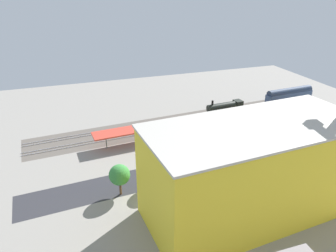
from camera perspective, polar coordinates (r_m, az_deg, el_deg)
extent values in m
plane|color=gray|center=(85.06, 7.11, -4.67)|extent=(149.92, 149.92, 0.00)
cube|color=#5B544C|center=(101.80, 2.14, 0.63)|extent=(94.42, 20.06, 0.01)
cube|color=#2D2D33|center=(81.18, 8.66, -6.31)|extent=(94.10, 15.66, 0.01)
cube|color=#9E9EA8|center=(104.66, 1.47, 1.43)|extent=(93.47, 6.80, 0.12)
cube|color=#9E9EA8|center=(103.42, 1.75, 1.14)|extent=(93.47, 6.80, 0.12)
cube|color=#9E9EA8|center=(100.04, 2.55, 0.28)|extent=(93.47, 6.80, 0.12)
cube|color=#9E9EA8|center=(98.83, 2.85, -0.04)|extent=(93.47, 6.80, 0.12)
cube|color=#C63D2D|center=(96.43, 6.95, 1.65)|extent=(68.65, 10.06, 0.38)
cylinder|color=slate|center=(114.93, 20.39, 2.94)|extent=(0.30, 0.30, 3.83)
cylinder|color=slate|center=(105.35, 14.20, 1.84)|extent=(0.30, 0.30, 3.83)
cylinder|color=slate|center=(97.27, 6.89, 0.51)|extent=(0.30, 0.30, 3.83)
cylinder|color=slate|center=(91.10, -1.57, -1.04)|extent=(0.30, 0.30, 3.83)
cylinder|color=slate|center=(87.24, -11.02, -2.74)|extent=(0.30, 0.30, 3.83)
cube|color=black|center=(111.16, 10.39, 2.62)|extent=(14.50, 3.50, 1.00)
cylinder|color=black|center=(109.80, 9.88, 3.43)|extent=(11.90, 3.59, 2.76)
cube|color=black|center=(113.12, 12.38, 3.60)|extent=(2.82, 3.14, 3.80)
cylinder|color=black|center=(106.86, 7.98, 4.16)|extent=(0.70, 0.70, 1.40)
cube|color=black|center=(125.22, 20.68, 3.83)|extent=(17.51, 3.56, 0.60)
cube|color=#384C72|center=(124.50, 20.83, 4.80)|extent=(19.47, 4.27, 3.90)
cylinder|color=#273550|center=(123.84, 20.98, 5.75)|extent=(18.70, 4.22, 2.90)
cube|color=black|center=(90.18, 15.54, -3.55)|extent=(3.61, 1.87, 0.30)
cube|color=silver|center=(89.93, 15.58, -3.24)|extent=(4.29, 1.97, 0.80)
cube|color=#1E2328|center=(89.63, 15.63, -2.86)|extent=(2.43, 1.68, 0.53)
cube|color=black|center=(87.13, 12.01, -4.19)|extent=(3.67, 1.89, 0.30)
cube|color=silver|center=(86.85, 12.04, -3.84)|extent=(4.37, 1.99, 0.90)
cube|color=#1E2328|center=(86.50, 12.09, -3.40)|extent=(2.46, 1.71, 0.60)
cube|color=black|center=(84.20, 7.93, -4.93)|extent=(3.65, 1.89, 0.30)
cube|color=navy|center=(83.94, 7.95, -4.61)|extent=(4.34, 1.99, 0.78)
cube|color=#1E2328|center=(83.62, 7.97, -4.21)|extent=(2.45, 1.70, 0.53)
cube|color=black|center=(81.59, 4.29, -5.78)|extent=(3.73, 1.96, 0.30)
cube|color=silver|center=(81.31, 4.31, -5.44)|extent=(4.42, 2.07, 0.81)
cube|color=#1E2328|center=(80.98, 4.32, -5.02)|extent=(2.51, 1.75, 0.54)
cube|color=black|center=(79.87, -0.30, -6.42)|extent=(3.74, 2.12, 0.30)
cube|color=black|center=(79.57, -0.30, -6.06)|extent=(4.43, 2.26, 0.89)
cube|color=#1E2328|center=(79.18, -0.30, -5.58)|extent=(2.54, 1.85, 0.64)
cube|color=yellow|center=(61.76, 15.00, -7.82)|extent=(41.10, 20.13, 18.10)
cube|color=#B7B2A8|center=(57.48, 15.99, 0.01)|extent=(41.74, 20.78, 0.40)
cube|color=gray|center=(83.78, 27.93, -7.67)|extent=(3.60, 3.60, 1.20)
cube|color=black|center=(78.92, 13.69, -7.54)|extent=(9.22, 2.29, 0.50)
cube|color=silver|center=(78.64, 14.50, -6.36)|extent=(7.00, 2.52, 2.78)
cube|color=silver|center=(76.50, 11.57, -7.17)|extent=(2.24, 2.49, 2.34)
cube|color=black|center=(80.83, 16.22, -7.03)|extent=(8.68, 2.52, 0.50)
cube|color=white|center=(80.65, 17.04, -5.92)|extent=(6.40, 2.73, 2.65)
cube|color=#334C8C|center=(78.49, 14.40, -6.54)|extent=(2.35, 2.65, 2.48)
cube|color=black|center=(73.25, 3.09, -9.53)|extent=(9.10, 2.39, 0.50)
cube|color=silver|center=(72.66, 3.96, -8.25)|extent=(6.86, 2.60, 2.93)
cube|color=maroon|center=(71.44, 0.53, -9.01)|extent=(2.30, 2.51, 2.52)
cylinder|color=brown|center=(87.36, 22.75, -4.39)|extent=(0.54, 0.54, 3.58)
sphere|color=#38843D|center=(85.92, 23.10, -2.46)|extent=(4.31, 4.31, 4.31)
cylinder|color=brown|center=(70.52, -1.63, -9.84)|extent=(0.48, 0.48, 2.87)
sphere|color=#28662D|center=(68.84, -1.66, -7.74)|extent=(4.62, 4.62, 4.62)
cylinder|color=brown|center=(68.85, -8.52, -10.88)|extent=(0.49, 0.49, 3.29)
sphere|color=#38843D|center=(67.07, -8.69, -8.65)|extent=(4.43, 4.43, 4.43)
cylinder|color=brown|center=(95.37, 27.46, -2.74)|extent=(0.42, 0.42, 3.98)
sphere|color=#2D7233|center=(93.83, 27.92, -0.62)|extent=(5.45, 5.45, 5.45)
cylinder|color=#333333|center=(70.15, -2.31, -8.71)|extent=(0.16, 0.16, 5.60)
cube|color=black|center=(68.42, -2.36, -6.43)|extent=(0.36, 0.36, 0.90)
sphere|color=red|center=(68.37, -2.53, -6.46)|extent=(0.20, 0.20, 0.20)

